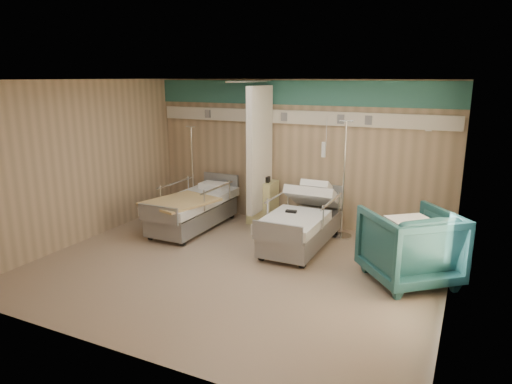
% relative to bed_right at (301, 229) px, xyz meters
% --- Properties ---
extents(ground, '(6.00, 5.00, 0.00)m').
position_rel_bed_right_xyz_m(ground, '(-0.60, -1.30, -0.32)').
color(ground, gray).
rests_on(ground, ground).
extents(room_walls, '(6.04, 5.04, 2.82)m').
position_rel_bed_right_xyz_m(room_walls, '(-0.63, -1.05, 1.55)').
color(room_walls, tan).
rests_on(room_walls, ground).
extents(bed_right, '(1.00, 2.16, 0.63)m').
position_rel_bed_right_xyz_m(bed_right, '(0.00, 0.00, 0.00)').
color(bed_right, silver).
rests_on(bed_right, ground).
extents(bed_left, '(1.00, 2.16, 0.63)m').
position_rel_bed_right_xyz_m(bed_left, '(-2.20, 0.00, 0.00)').
color(bed_left, silver).
rests_on(bed_left, ground).
extents(bedside_cabinet, '(0.50, 0.48, 0.85)m').
position_rel_bed_right_xyz_m(bedside_cabinet, '(-1.15, 0.90, 0.11)').
color(bedside_cabinet, beige).
rests_on(bedside_cabinet, ground).
extents(visitor_armchair, '(1.61, 1.61, 1.05)m').
position_rel_bed_right_xyz_m(visitor_armchair, '(1.85, -0.66, 0.21)').
color(visitor_armchair, '#205152').
rests_on(visitor_armchair, ground).
extents(waffle_blanket, '(0.76, 0.75, 0.06)m').
position_rel_bed_right_xyz_m(waffle_blanket, '(1.84, -0.71, 0.77)').
color(waffle_blanket, white).
rests_on(waffle_blanket, visitor_armchair).
extents(iv_stand_right, '(0.38, 0.38, 2.12)m').
position_rel_bed_right_xyz_m(iv_stand_right, '(0.50, 0.75, 0.12)').
color(iv_stand_right, silver).
rests_on(iv_stand_right, ground).
extents(iv_stand_left, '(0.34, 0.34, 1.88)m').
position_rel_bed_right_xyz_m(iv_stand_left, '(-2.68, 0.74, 0.07)').
color(iv_stand_left, silver).
rests_on(iv_stand_left, ground).
extents(call_remote, '(0.19, 0.10, 0.04)m').
position_rel_bed_right_xyz_m(call_remote, '(-0.13, -0.17, 0.34)').
color(call_remote, black).
rests_on(call_remote, bed_right).
extents(tan_blanket, '(1.23, 1.41, 0.04)m').
position_rel_bed_right_xyz_m(tan_blanket, '(-2.17, -0.46, 0.34)').
color(tan_blanket, tan).
rests_on(tan_blanket, bed_left).
extents(toiletry_bag, '(0.22, 0.16, 0.11)m').
position_rel_bed_right_xyz_m(toiletry_bag, '(-1.09, 0.84, 0.59)').
color(toiletry_bag, black).
rests_on(toiletry_bag, bedside_cabinet).
extents(white_cup, '(0.09, 0.09, 0.12)m').
position_rel_bed_right_xyz_m(white_cup, '(-1.24, 1.04, 0.59)').
color(white_cup, white).
rests_on(white_cup, bedside_cabinet).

